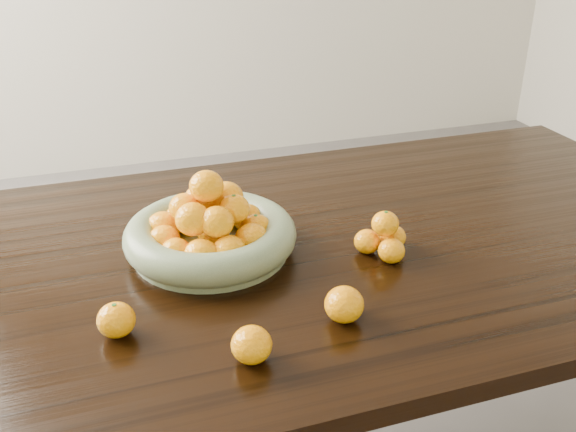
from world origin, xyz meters
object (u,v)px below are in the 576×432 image
object	(u,v)px
dining_table	(301,279)
fruit_bowl	(210,232)
orange_pyramid	(384,238)
loose_orange_0	(116,320)

from	to	relation	value
dining_table	fruit_bowl	xyz separation A→B (m)	(-0.19, 0.02, 0.14)
fruit_bowl	orange_pyramid	xyz separation A→B (m)	(0.33, -0.12, -0.01)
dining_table	loose_orange_0	xyz separation A→B (m)	(-0.40, -0.20, 0.12)
orange_pyramid	loose_orange_0	world-z (taller)	orange_pyramid
dining_table	orange_pyramid	size ratio (longest dim) A/B	17.60
orange_pyramid	loose_orange_0	bearing A→B (deg)	-168.80
fruit_bowl	orange_pyramid	size ratio (longest dim) A/B	3.11
loose_orange_0	fruit_bowl	bearing A→B (deg)	47.25
dining_table	loose_orange_0	world-z (taller)	loose_orange_0
fruit_bowl	loose_orange_0	world-z (taller)	fruit_bowl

